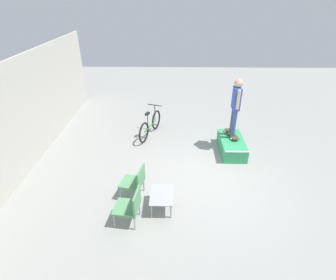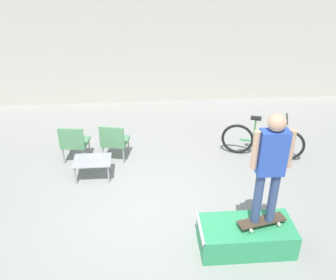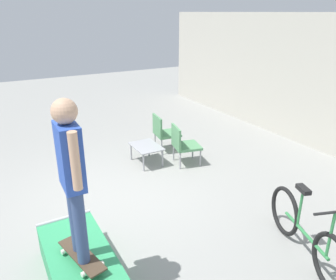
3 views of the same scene
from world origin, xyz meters
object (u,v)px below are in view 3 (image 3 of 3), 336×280
object	(u,v)px
skateboard_on_ramp	(82,255)
patio_chair_right	(183,143)
skate_ramp_box	(80,264)
person_skater	(71,169)
coffee_table	(146,148)
patio_chair_left	(164,131)
bicycle	(306,233)

from	to	relation	value
skateboard_on_ramp	patio_chair_right	xyz separation A→B (m)	(-2.34, 2.76, -0.04)
skate_ramp_box	person_skater	world-z (taller)	person_skater
coffee_table	patio_chair_left	size ratio (longest dim) A/B	0.87
skateboard_on_ramp	patio_chair_left	bearing A→B (deg)	126.04
skateboard_on_ramp	patio_chair_left	size ratio (longest dim) A/B	0.91
skate_ramp_box	coffee_table	bearing A→B (deg)	140.31
patio_chair_left	skate_ramp_box	bearing A→B (deg)	144.43
skate_ramp_box	coffee_table	xyz separation A→B (m)	(-2.53, 2.10, 0.13)
bicycle	patio_chair_left	bearing A→B (deg)	-162.43
skateboard_on_ramp	person_skater	distance (m)	1.05
patio_chair_right	bicycle	distance (m)	3.18
patio_chair_right	bicycle	xyz separation A→B (m)	(3.17, -0.12, -0.09)
person_skater	coffee_table	xyz separation A→B (m)	(-2.75, 2.11, -1.21)
person_skater	bicycle	bearing A→B (deg)	73.78
skate_ramp_box	patio_chair_right	bearing A→B (deg)	127.72
coffee_table	patio_chair_right	size ratio (longest dim) A/B	0.87
coffee_table	patio_chair_right	world-z (taller)	patio_chair_right
person_skater	bicycle	size ratio (longest dim) A/B	1.04
coffee_table	patio_chair_right	xyz separation A→B (m)	(0.40, 0.65, 0.12)
coffee_table	bicycle	distance (m)	3.62
coffee_table	patio_chair_right	distance (m)	0.78
person_skater	coffee_table	world-z (taller)	person_skater
person_skater	patio_chair_right	bearing A→B (deg)	131.51
coffee_table	person_skater	bearing A→B (deg)	-37.53
skateboard_on_ramp	bicycle	xyz separation A→B (m)	(0.83, 2.65, -0.13)
skate_ramp_box	patio_chair_left	bearing A→B (deg)	137.14
patio_chair_left	patio_chair_right	world-z (taller)	same
person_skater	skateboard_on_ramp	bearing A→B (deg)	117.75
patio_chair_right	bicycle	bearing A→B (deg)	-169.55
person_skater	bicycle	distance (m)	3.02
bicycle	patio_chair_right	bearing A→B (deg)	-162.88
patio_chair_left	skateboard_on_ramp	bearing A→B (deg)	146.33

